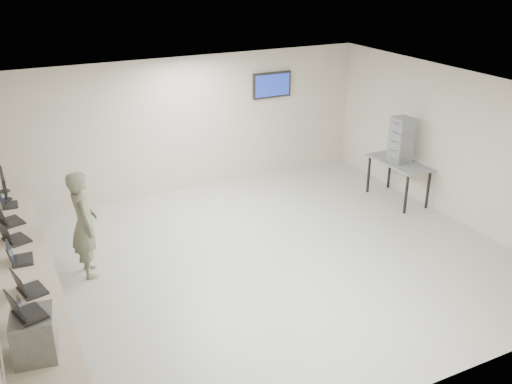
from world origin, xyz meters
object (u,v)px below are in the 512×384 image
workbench (23,266)px  side_table (399,165)px  equipment_box (34,335)px  soldier (84,224)px

workbench → side_table: (7.19, 0.98, -0.07)m
equipment_box → soldier: (1.04, 2.95, -0.28)m
workbench → equipment_box: bearing=-91.7°
side_table → soldier: bearing=-178.8°
workbench → soldier: bearing=41.2°
equipment_box → side_table: bearing=31.9°
soldier → equipment_box: bearing=161.2°
equipment_box → side_table: size_ratio=0.35×
soldier → side_table: bearing=-88.3°
soldier → workbench: bearing=131.7°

